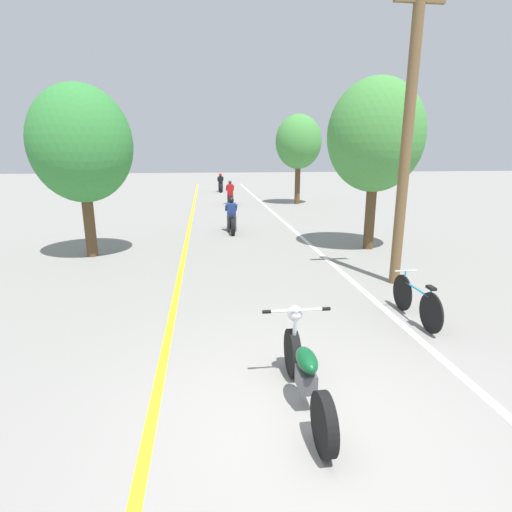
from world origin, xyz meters
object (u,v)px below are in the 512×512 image
object	(u,v)px
motorcycle_foreground	(305,373)
motorcycle_rider_lead	(232,219)
motorcycle_rider_mid	(230,196)
motorcycle_rider_far	(221,185)
roadside_tree_left	(81,145)
bicycle_parked	(416,301)
roadside_tree_right_near	(376,136)
utility_pole	(407,135)
roadside_tree_right_far	(299,142)

from	to	relation	value
motorcycle_foreground	motorcycle_rider_lead	world-z (taller)	motorcycle_rider_lead
motorcycle_rider_mid	motorcycle_rider_far	xyz separation A→B (m)	(-0.24, 8.27, 0.02)
roadside_tree_left	bicycle_parked	world-z (taller)	roadside_tree_left
roadside_tree_right_near	roadside_tree_left	size ratio (longest dim) A/B	1.07
utility_pole	motorcycle_rider_mid	bearing A→B (deg)	100.96
roadside_tree_right_near	motorcycle_rider_mid	bearing A→B (deg)	107.52
motorcycle_rider_mid	motorcycle_rider_far	distance (m)	8.27
motorcycle_rider_mid	motorcycle_foreground	bearing A→B (deg)	-90.97
roadside_tree_right_far	utility_pole	bearing A→B (deg)	-94.11
motorcycle_rider_lead	bicycle_parked	distance (m)	9.53
roadside_tree_left	bicycle_parked	size ratio (longest dim) A/B	2.80
roadside_tree_right_far	roadside_tree_right_near	bearing A→B (deg)	-91.56
utility_pole	motorcycle_rider_lead	world-z (taller)	utility_pole
motorcycle_rider_far	bicycle_parked	distance (m)	25.95
utility_pole	roadside_tree_left	size ratio (longest dim) A/B	1.35
roadside_tree_left	motorcycle_rider_mid	distance (m)	13.07
utility_pole	roadside_tree_left	world-z (taller)	utility_pole
roadside_tree_left	motorcycle_rider_lead	size ratio (longest dim) A/B	2.33
roadside_tree_right_far	motorcycle_foreground	distance (m)	20.43
motorcycle_rider_lead	motorcycle_rider_mid	xyz separation A→B (m)	(0.48, 8.45, 0.02)
roadside_tree_right_far	motorcycle_rider_far	distance (m)	9.93
roadside_tree_left	utility_pole	bearing A→B (deg)	-24.40
roadside_tree_right_near	motorcycle_rider_mid	distance (m)	12.83
roadside_tree_right_near	roadside_tree_left	world-z (taller)	roadside_tree_right_near
roadside_tree_left	motorcycle_foreground	size ratio (longest dim) A/B	2.25
roadside_tree_right_near	roadside_tree_right_far	bearing A→B (deg)	88.44
motorcycle_foreground	motorcycle_rider_far	world-z (taller)	motorcycle_rider_far
utility_pole	roadside_tree_left	xyz separation A→B (m)	(-7.91, 3.59, -0.16)
roadside_tree_right_far	motorcycle_rider_lead	distance (m)	9.99
bicycle_parked	roadside_tree_left	bearing A→B (deg)	141.64
utility_pole	roadside_tree_right_far	distance (m)	15.31
motorcycle_rider_lead	roadside_tree_right_near	bearing A→B (deg)	-39.12
roadside_tree_right_near	motorcycle_rider_far	distance (m)	20.77
motorcycle_rider_mid	bicycle_parked	xyz separation A→B (m)	(2.34, -17.55, -0.15)
bicycle_parked	utility_pole	bearing A→B (deg)	73.45
roadside_tree_left	bicycle_parked	bearing A→B (deg)	-38.36
roadside_tree_right_near	motorcycle_rider_mid	world-z (taller)	roadside_tree_right_near
motorcycle_rider_mid	roadside_tree_left	bearing A→B (deg)	-112.70
utility_pole	motorcycle_rider_mid	world-z (taller)	utility_pole
motorcycle_rider_mid	motorcycle_rider_far	size ratio (longest dim) A/B	0.98
roadside_tree_right_far	motorcycle_rider_lead	size ratio (longest dim) A/B	2.48
roadside_tree_left	motorcycle_foreground	bearing A→B (deg)	-60.16
roadside_tree_right_far	motorcycle_rider_far	size ratio (longest dim) A/B	2.39
roadside_tree_right_far	roadside_tree_left	world-z (taller)	roadside_tree_right_far
motorcycle_rider_lead	motorcycle_rider_far	size ratio (longest dim) A/B	0.97
roadside_tree_left	motorcycle_rider_lead	xyz separation A→B (m)	(4.46, 3.35, -2.75)
motorcycle_rider_lead	roadside_tree_right_far	bearing A→B (deg)	61.32
utility_pole	bicycle_parked	distance (m)	3.79
roadside_tree_left	motorcycle_rider_mid	xyz separation A→B (m)	(4.94, 11.80, -2.73)
motorcycle_foreground	motorcycle_rider_lead	size ratio (longest dim) A/B	1.04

